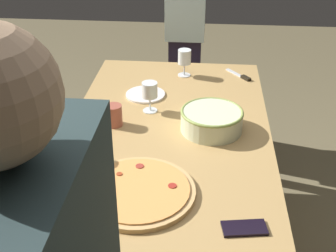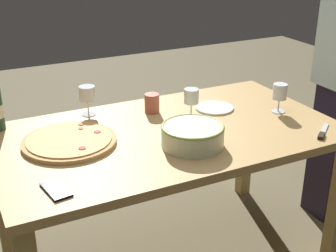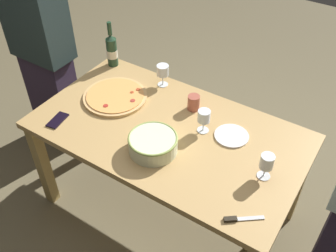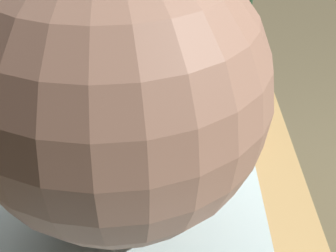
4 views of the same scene
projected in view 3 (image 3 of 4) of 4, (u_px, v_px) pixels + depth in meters
name	position (u px, v px, depth m)	size (l,w,h in m)	color
ground_plane	(168.00, 206.00, 2.76)	(8.00, 8.00, 0.00)	brown
dining_table	(168.00, 140.00, 2.33)	(1.60, 0.90, 0.75)	tan
pizza	(115.00, 96.00, 2.48)	(0.41, 0.41, 0.03)	tan
serving_bowl	(153.00, 143.00, 2.10)	(0.27, 0.27, 0.10)	beige
wine_bottle	(112.00, 50.00, 2.70)	(0.08, 0.08, 0.33)	#213F28
wine_glass_near_pizza	(267.00, 163.00, 1.93)	(0.07, 0.07, 0.15)	white
wine_glass_by_bottle	(163.00, 71.00, 2.52)	(0.08, 0.08, 0.15)	white
wine_glass_far_left	(204.00, 117.00, 2.19)	(0.07, 0.07, 0.15)	white
cup_amber	(194.00, 103.00, 2.37)	(0.08, 0.08, 0.10)	#AA5441
side_plate	(232.00, 136.00, 2.21)	(0.20, 0.20, 0.01)	white
cell_phone	(58.00, 120.00, 2.32)	(0.07, 0.14, 0.01)	black
pizza_knife	(238.00, 219.00, 1.79)	(0.17, 0.14, 0.02)	silver
person_host	(44.00, 53.00, 2.80)	(0.45, 0.24, 1.60)	#2F233B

